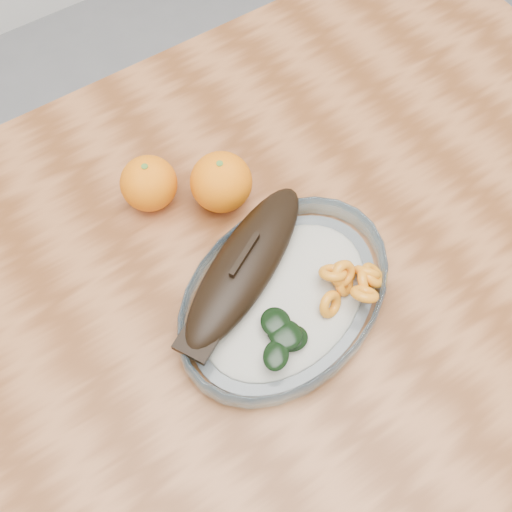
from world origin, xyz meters
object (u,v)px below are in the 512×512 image
plated_meal (283,294)px  orange_right (149,183)px  orange_left (221,182)px  dining_table (255,322)px

plated_meal → orange_right: 0.22m
orange_left → dining_table: bearing=-105.3°
plated_meal → orange_right: (-0.06, 0.21, 0.02)m
dining_table → orange_left: 0.19m
orange_right → orange_left: bearing=-33.6°
dining_table → orange_right: size_ratio=17.02×
dining_table → orange_right: 0.23m
orange_left → orange_right: orange_left is taller
plated_meal → orange_left: plated_meal is taller
orange_left → orange_right: 0.09m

